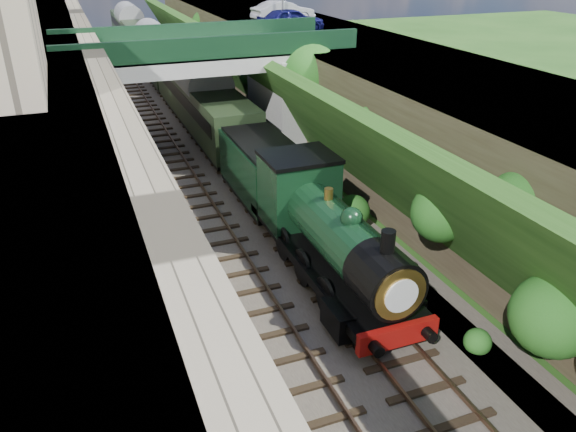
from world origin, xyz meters
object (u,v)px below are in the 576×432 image
Objects in this scene: tree at (312,79)px; locomotive at (329,236)px; road_bridge at (213,86)px; car_silver at (283,12)px; car_blue at (291,20)px; tender at (264,173)px.

tree is 0.65× the size of locomotive.
road_bridge is 3.47× the size of car_silver.
car_blue reaches higher than locomotive.
locomotive is at bearing 154.04° from car_blue.
locomotive reaches higher than tender.
car_silver is at bearing 48.74° from road_bridge.
car_silver reaches higher than tender.
road_bridge is 8.43m from tender.
car_blue is 0.44× the size of locomotive.
road_bridge is 15.58m from locomotive.
tree is 1.47× the size of car_blue.
road_bridge reaches higher than tree.
car_blue is 0.75× the size of tender.
tree is 13.77m from locomotive.
tree reaches higher than locomotive.
car_silver is (1.30, 4.83, -0.00)m from car_blue.
locomotive is 7.37m from tender.
car_blue is 20.83m from locomotive.
car_silver is at bearing 66.27° from tender.
car_blue is at bearing 63.05° from tender.
tree is at bearing 160.05° from car_blue.
car_blue is at bearing 72.56° from locomotive.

